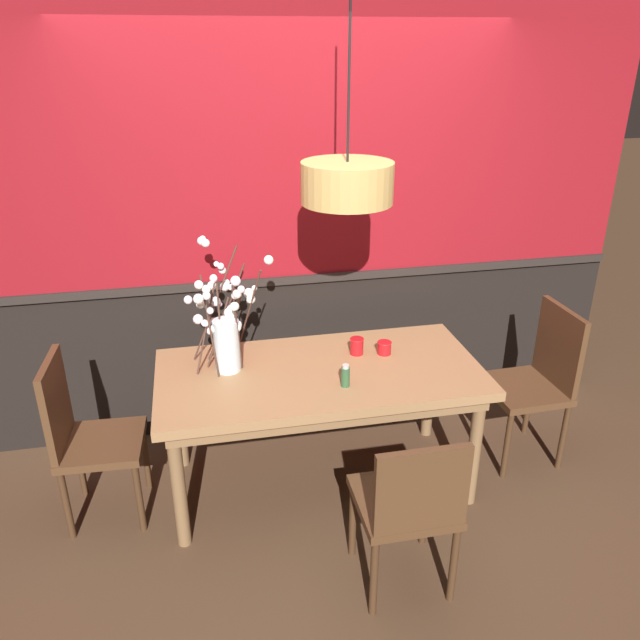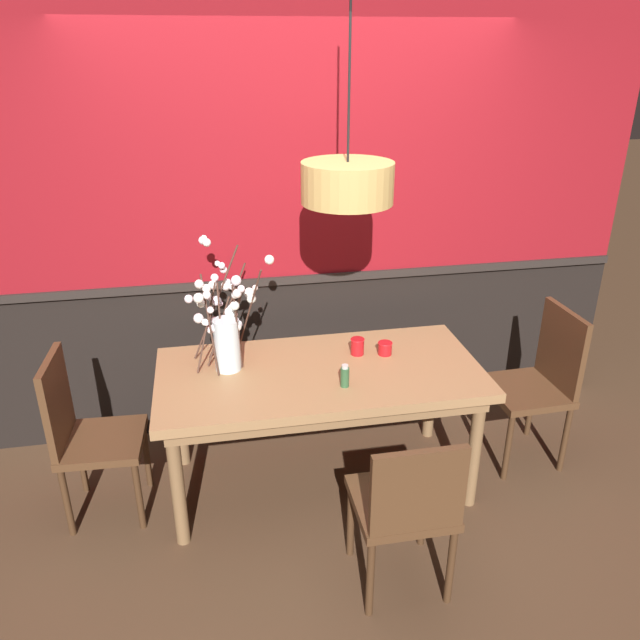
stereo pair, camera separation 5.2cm
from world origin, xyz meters
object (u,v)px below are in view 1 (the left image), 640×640
Objects in this scene: chair_head_west_end at (84,433)px; vase_with_blossoms at (225,328)px; chair_far_side_right at (339,339)px; candle_holder_nearer_center at (384,348)px; candle_holder_nearer_edge at (357,346)px; dining_table at (320,384)px; chair_head_east_end at (537,376)px; chair_near_side_right at (409,503)px; condiment_bottle at (345,376)px; pendant_lamp at (347,183)px.

vase_with_blossoms is at bearing 10.89° from chair_head_west_end.
chair_far_side_right reaches higher than candle_holder_nearer_center.
dining_table is at bearing -149.62° from candle_holder_nearer_edge.
chair_head_east_end is at bearing 0.62° from chair_head_west_end.
chair_near_side_right is 0.73m from condiment_bottle.
chair_far_side_right is 7.10× the size of condiment_bottle.
condiment_bottle is at bearing -101.89° from chair_far_side_right.
chair_head_east_end is at bearing -3.76° from vase_with_blossoms.
pendant_lamp reaches higher than chair_far_side_right.
chair_near_side_right is 1.53m from pendant_lamp.
pendant_lamp is (-0.16, -0.79, 1.25)m from chair_far_side_right.
chair_far_side_right is at bearing 69.65° from dining_table.
dining_table is 2.00× the size of chair_near_side_right.
vase_with_blossoms is at bearing 179.99° from candle_holder_nearer_edge.
chair_head_east_end reaches higher than condiment_bottle.
chair_head_east_end is at bearing 0.98° from dining_table.
pendant_lamp is at bearing 2.05° from chair_head_west_end.
dining_table is at bearing 0.22° from chair_head_west_end.
candle_holder_nearer_edge reaches higher than candle_holder_nearer_center.
chair_head_east_end reaches higher than dining_table.
chair_near_side_right reaches higher than condiment_bottle.
candle_holder_nearer_center is at bearing 80.16° from chair_near_side_right.
chair_head_west_end is at bearing -151.76° from chair_far_side_right.
chair_head_east_end is 1.70m from pendant_lamp.
chair_head_east_end is 1.31m from chair_far_side_right.
candle_holder_nearer_center is at bearing -11.38° from candle_holder_nearer_edge.
chair_head_west_end reaches higher than chair_near_side_right.
chair_head_east_end reaches higher than candle_holder_nearer_center.
candle_holder_nearer_center is at bearing 14.79° from pendant_lamp.
chair_head_west_end is 1.39m from condiment_bottle.
chair_far_side_right is 1.16m from vase_with_blossoms.
candle_holder_nearer_center is (-0.94, 0.09, 0.25)m from chair_head_east_end.
chair_head_west_end is (-1.56, -0.84, 0.02)m from chair_far_side_right.
vase_with_blossoms is 0.69m from condiment_bottle.
candle_holder_nearer_edge is (1.50, 0.15, 0.28)m from chair_head_west_end.
chair_head_east_end is 1.40m from chair_near_side_right.
condiment_bottle is 0.11× the size of pendant_lamp.
chair_far_side_right reaches higher than dining_table.
chair_near_side_right reaches higher than dining_table.
dining_table is 0.89m from chair_near_side_right.
candle_holder_nearer_center is 0.99m from pendant_lamp.
chair_near_side_right is at bearing -84.42° from pendant_lamp.
candle_holder_nearer_center is at bearing 45.24° from condiment_bottle.
dining_table is at bearing 105.38° from chair_near_side_right.
condiment_bottle is at bearing -102.26° from pendant_lamp.
candle_holder_nearer_center is 0.43m from condiment_bottle.
candle_holder_nearer_center is 0.16m from candle_holder_nearer_edge.
candle_holder_nearer_edge is at bearing 30.38° from dining_table.
pendant_lamp is (-0.25, -0.07, 0.96)m from candle_holder_nearer_center.
chair_near_side_right is at bearing -29.42° from chair_head_west_end.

